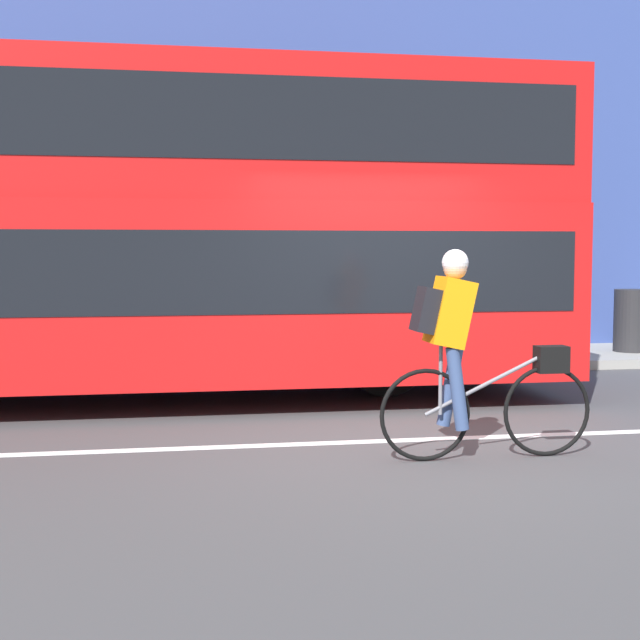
{
  "coord_description": "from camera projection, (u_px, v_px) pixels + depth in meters",
  "views": [
    {
      "loc": [
        -2.15,
        -7.33,
        1.7
      ],
      "look_at": [
        -0.71,
        0.98,
        1.04
      ],
      "focal_mm": 50.0,
      "sensor_mm": 36.0,
      "label": 1
    }
  ],
  "objects": [
    {
      "name": "trash_bin",
      "position": [
        632.0,
        320.0,
        13.78
      ],
      "size": [
        0.54,
        0.54,
        0.96
      ],
      "color": "#262628",
      "rests_on": "sidewalk_curb"
    },
    {
      "name": "road_center_line",
      "position": [
        411.0,
        440.0,
        7.98
      ],
      "size": [
        50.0,
        0.14,
        0.01
      ],
      "primitive_type": "cube",
      "color": "silver",
      "rests_on": "ground_plane"
    },
    {
      "name": "cyclist_on_bike",
      "position": [
        466.0,
        348.0,
        7.18
      ],
      "size": [
        1.79,
        0.32,
        1.71
      ],
      "color": "black",
      "rests_on": "ground_plane"
    },
    {
      "name": "building_facade",
      "position": [
        302.0,
        94.0,
        14.01
      ],
      "size": [
        60.0,
        0.3,
        8.3
      ],
      "color": "#33478C",
      "rests_on": "ground_plane"
    },
    {
      "name": "ground_plane",
      "position": [
        420.0,
        447.0,
        7.7
      ],
      "size": [
        80.0,
        80.0,
        0.0
      ],
      "primitive_type": "plane",
      "color": "#424244"
    },
    {
      "name": "sidewalk_curb",
      "position": [
        315.0,
        361.0,
        13.09
      ],
      "size": [
        60.0,
        2.22,
        0.13
      ],
      "color": "gray",
      "rests_on": "ground_plane"
    },
    {
      "name": "bus",
      "position": [
        105.0,
        219.0,
        9.79
      ],
      "size": [
        10.23,
        2.58,
        3.67
      ],
      "color": "black",
      "rests_on": "ground_plane"
    }
  ]
}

